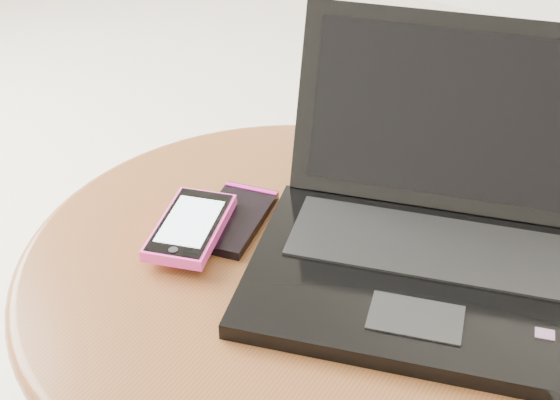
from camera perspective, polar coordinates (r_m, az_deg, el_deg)
The scene contains 4 objects.
table at distance 0.92m, azimuth 1.23°, elevation -9.28°, with size 0.60×0.60×0.48m.
laptop at distance 0.84m, azimuth 10.68°, elevation -2.16°, with size 0.42×0.40×0.22m.
phone_black at distance 0.90m, azimuth -3.32°, elevation -1.33°, with size 0.09×0.13×0.01m.
phone_pink at distance 0.87m, azimuth -6.34°, elevation -1.86°, with size 0.10×0.14×0.02m.
Camera 1 is at (0.23, -0.53, 1.01)m, focal length 51.76 mm.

